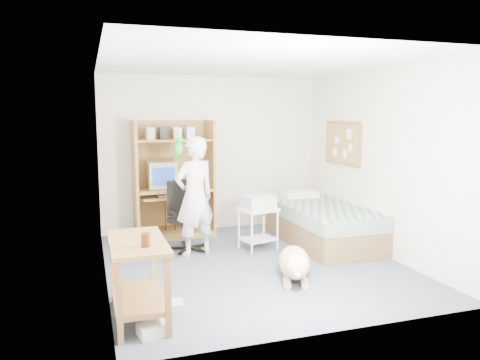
{
  "coord_description": "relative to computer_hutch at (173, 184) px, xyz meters",
  "views": [
    {
      "loc": [
        -1.94,
        -5.42,
        1.88
      ],
      "look_at": [
        -0.09,
        0.25,
        1.05
      ],
      "focal_mm": 35.0,
      "sensor_mm": 36.0,
      "label": 1
    }
  ],
  "objects": [
    {
      "name": "floor",
      "position": [
        0.7,
        -1.74,
        -0.82
      ],
      "size": [
        4.0,
        4.0,
        0.0
      ],
      "primitive_type": "plane",
      "color": "#4A5365",
      "rests_on": "ground"
    },
    {
      "name": "wall_back",
      "position": [
        0.7,
        0.26,
        0.43
      ],
      "size": [
        3.6,
        0.02,
        2.5
      ],
      "primitive_type": "cube",
      "color": "white",
      "rests_on": "floor"
    },
    {
      "name": "wall_right",
      "position": [
        2.5,
        -1.74,
        0.43
      ],
      "size": [
        0.02,
        4.0,
        2.5
      ],
      "primitive_type": "cube",
      "color": "white",
      "rests_on": "floor"
    },
    {
      "name": "wall_left",
      "position": [
        -1.1,
        -1.74,
        0.43
      ],
      "size": [
        0.02,
        4.0,
        2.5
      ],
      "primitive_type": "cube",
      "color": "white",
      "rests_on": "floor"
    },
    {
      "name": "ceiling",
      "position": [
        0.7,
        -1.74,
        1.68
      ],
      "size": [
        3.6,
        4.0,
        0.02
      ],
      "primitive_type": "cube",
      "color": "white",
      "rests_on": "wall_back"
    },
    {
      "name": "computer_hutch",
      "position": [
        0.0,
        0.0,
        0.0
      ],
      "size": [
        1.2,
        0.63,
        1.8
      ],
      "color": "brown",
      "rests_on": "floor"
    },
    {
      "name": "bed",
      "position": [
        2.0,
        -1.12,
        -0.53
      ],
      "size": [
        1.02,
        2.02,
        0.66
      ],
      "color": "brown",
      "rests_on": "floor"
    },
    {
      "name": "side_desk",
      "position": [
        -0.85,
        -2.94,
        -0.33
      ],
      "size": [
        0.5,
        1.0,
        0.75
      ],
      "color": "brown",
      "rests_on": "floor"
    },
    {
      "name": "corkboard",
      "position": [
        2.47,
        -0.84,
        0.63
      ],
      "size": [
        0.04,
        0.94,
        0.66
      ],
      "color": "olive",
      "rests_on": "wall_right"
    },
    {
      "name": "office_chair",
      "position": [
        0.02,
        -0.84,
        -0.48
      ],
      "size": [
        0.55,
        0.56,
        0.96
      ],
      "rotation": [
        0.0,
        0.0,
        0.35
      ],
      "color": "black",
      "rests_on": "floor"
    },
    {
      "name": "person",
      "position": [
        0.09,
        -1.14,
        -0.02
      ],
      "size": [
        0.68,
        0.56,
        1.6
      ],
      "primitive_type": "imported",
      "rotation": [
        0.0,
        0.0,
        3.49
      ],
      "color": "silver",
      "rests_on": "floor"
    },
    {
      "name": "parrot",
      "position": [
        -0.11,
        -1.13,
        0.64
      ],
      "size": [
        0.12,
        0.2,
        0.32
      ],
      "rotation": [
        0.0,
        0.0,
        0.35
      ],
      "color": "#169827",
      "rests_on": "person"
    },
    {
      "name": "dog",
      "position": [
        0.98,
        -2.39,
        -0.64
      ],
      "size": [
        0.61,
        1.08,
        0.42
      ],
      "rotation": [
        0.0,
        0.0,
        -0.37
      ],
      "color": "tan",
      "rests_on": "floor"
    },
    {
      "name": "printer_cart",
      "position": [
        0.99,
        -1.13,
        -0.43
      ],
      "size": [
        0.57,
        0.5,
        0.59
      ],
      "rotation": [
        0.0,
        0.0,
        0.25
      ],
      "color": "silver",
      "rests_on": "floor"
    },
    {
      "name": "printer",
      "position": [
        0.99,
        -1.13,
        -0.14
      ],
      "size": [
        0.49,
        0.41,
        0.18
      ],
      "primitive_type": "cube",
      "rotation": [
        0.0,
        0.0,
        0.25
      ],
      "color": "beige",
      "rests_on": "printer_cart"
    },
    {
      "name": "crt_monitor",
      "position": [
        -0.18,
        0.01,
        0.15
      ],
      "size": [
        0.42,
        0.45,
        0.4
      ],
      "rotation": [
        0.0,
        0.0,
        -0.01
      ],
      "color": "beige",
      "rests_on": "computer_hutch"
    },
    {
      "name": "keyboard",
      "position": [
        -0.04,
        -0.16,
        -0.15
      ],
      "size": [
        0.46,
        0.2,
        0.03
      ],
      "primitive_type": "cube",
      "rotation": [
        0.0,
        0.0,
        0.09
      ],
      "color": "beige",
      "rests_on": "computer_hutch"
    },
    {
      "name": "pencil_cup",
      "position": [
        0.36,
        -0.09,
        -0.0
      ],
      "size": [
        0.08,
        0.08,
        0.12
      ],
      "primitive_type": "cylinder",
      "color": "gold",
      "rests_on": "computer_hutch"
    },
    {
      "name": "drink_glass",
      "position": [
        -0.8,
        -3.17,
        -0.01
      ],
      "size": [
        0.08,
        0.08,
        0.12
      ],
      "primitive_type": "cylinder",
      "color": "#431B0A",
      "rests_on": "side_desk"
    },
    {
      "name": "floor_box_a",
      "position": [
        -0.77,
        -3.31,
        -0.77
      ],
      "size": [
        0.29,
        0.25,
        0.1
      ],
      "primitive_type": "cube",
      "rotation": [
        0.0,
        0.0,
        0.2
      ],
      "color": "silver",
      "rests_on": "floor"
    },
    {
      "name": "floor_box_b",
      "position": [
        -0.51,
        -2.83,
        -0.78
      ],
      "size": [
        0.21,
        0.24,
        0.08
      ],
      "primitive_type": "cube",
      "rotation": [
        0.0,
        0.0,
        -0.14
      ],
      "color": "#BBBBB6",
      "rests_on": "floor"
    }
  ]
}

